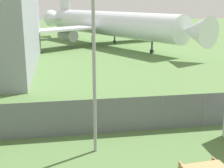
% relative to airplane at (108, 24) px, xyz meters
% --- Properties ---
extents(perimeter_fence, '(56.07, 0.07, 2.01)m').
position_rel_airplane_xyz_m(perimeter_fence, '(-4.95, -35.13, -2.52)').
color(perimeter_fence, slate).
rests_on(perimeter_fence, ground).
extents(airplane, '(29.23, 36.03, 11.32)m').
position_rel_airplane_xyz_m(airplane, '(0.00, 0.00, 0.00)').
color(airplane, white).
rests_on(airplane, ground).
extents(light_mast, '(0.44, 0.44, 8.43)m').
position_rel_airplane_xyz_m(light_mast, '(-6.43, -37.15, 1.57)').
color(light_mast, '#99999E').
rests_on(light_mast, ground).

